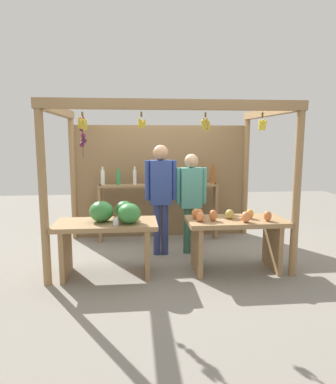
# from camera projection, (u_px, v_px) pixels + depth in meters

# --- Properties ---
(ground_plane) EXTENTS (12.00, 12.00, 0.00)m
(ground_plane) POSITION_uv_depth(u_px,v_px,m) (167.00, 253.00, 5.42)
(ground_plane) COLOR gray
(ground_plane) RESTS_ON ground
(market_stall) EXTENTS (3.27, 2.15, 2.25)m
(market_stall) POSITION_uv_depth(u_px,v_px,m) (164.00, 167.00, 5.67)
(market_stall) COLOR #99754C
(market_stall) RESTS_ON ground
(fruit_counter_left) EXTENTS (1.32, 0.66, 0.99)m
(fruit_counter_left) POSITION_uv_depth(u_px,v_px,m) (111.00, 227.00, 4.49)
(fruit_counter_left) COLOR #99754C
(fruit_counter_left) RESTS_ON ground
(fruit_counter_right) EXTENTS (1.32, 0.64, 0.86)m
(fruit_counter_right) POSITION_uv_depth(u_px,v_px,m) (234.00, 231.00, 4.66)
(fruit_counter_right) COLOR #99754C
(fruit_counter_right) RESTS_ON ground
(bottle_shelf_unit) EXTENTS (2.10, 0.22, 1.36)m
(bottle_shelf_unit) POSITION_uv_depth(u_px,v_px,m) (159.00, 194.00, 6.04)
(bottle_shelf_unit) COLOR #99754C
(bottle_shelf_unit) RESTS_ON ground
(vendor_man) EXTENTS (0.48, 0.23, 1.70)m
(vendor_man) POSITION_uv_depth(u_px,v_px,m) (161.00, 189.00, 5.24)
(vendor_man) COLOR navy
(vendor_man) RESTS_ON ground
(vendor_woman) EXTENTS (0.48, 0.21, 1.56)m
(vendor_woman) POSITION_uv_depth(u_px,v_px,m) (191.00, 195.00, 5.32)
(vendor_woman) COLOR #2E5D48
(vendor_woman) RESTS_ON ground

